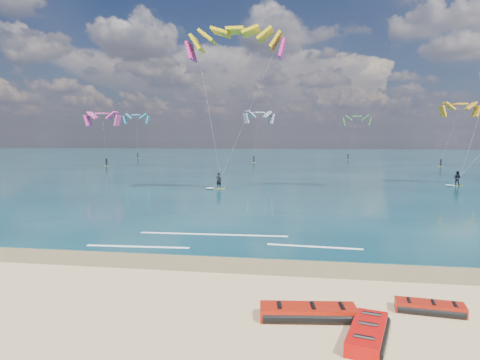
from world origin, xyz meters
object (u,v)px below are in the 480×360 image
(packed_kite_mid, at_px, (430,312))
(packed_kite_right, at_px, (367,340))
(packed_kite_left, at_px, (308,319))
(kitesurfer_main, at_px, (227,106))

(packed_kite_mid, bearing_deg, packed_kite_right, -127.78)
(packed_kite_left, bearing_deg, kitesurfer_main, 98.33)
(packed_kite_mid, xyz_separation_m, packed_kite_right, (-2.07, -2.11, 0.00))
(packed_kite_mid, bearing_deg, kitesurfer_main, 119.43)
(packed_kite_mid, height_order, kitesurfer_main, kitesurfer_main)
(packed_kite_left, height_order, packed_kite_mid, packed_kite_left)
(packed_kite_right, height_order, kitesurfer_main, kitesurfer_main)
(packed_kite_right, distance_m, kitesurfer_main, 31.01)
(packed_kite_left, bearing_deg, packed_kite_right, -42.94)
(kitesurfer_main, bearing_deg, packed_kite_right, -94.62)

